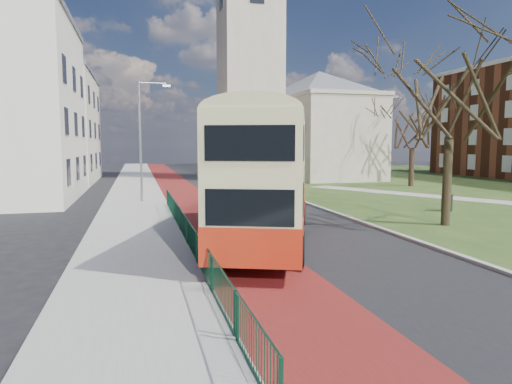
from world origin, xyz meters
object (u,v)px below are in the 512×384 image
object	(u,v)px
bus	(269,170)
litter_bin	(447,202)
winter_tree_near	(452,70)
streetlamp	(143,135)
winter_tree_far	(413,118)

from	to	relation	value
bus	litter_bin	world-z (taller)	bus
bus	winter_tree_near	size ratio (longest dim) A/B	1.17
streetlamp	winter_tree_far	bearing A→B (deg)	13.83
streetlamp	litter_bin	xyz separation A→B (m)	(17.22, -8.69, -4.01)
litter_bin	bus	bearing A→B (deg)	-156.86
streetlamp	winter_tree_far	xyz separation A→B (m)	(24.51, 6.03, 1.84)
bus	winter_tree_near	distance (m)	10.48
winter_tree_near	bus	bearing A→B (deg)	-172.01
streetlamp	winter_tree_near	xyz separation A→B (m)	(14.07, -12.73, 2.86)
bus	winter_tree_near	bearing A→B (deg)	28.98
winter_tree_far	winter_tree_near	bearing A→B (deg)	-119.10
winter_tree_near	winter_tree_far	xyz separation A→B (m)	(10.44, 18.76, -1.02)
streetlamp	winter_tree_near	size ratio (longest dim) A/B	0.75
winter_tree_far	litter_bin	world-z (taller)	winter_tree_far
litter_bin	streetlamp	bearing A→B (deg)	153.22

